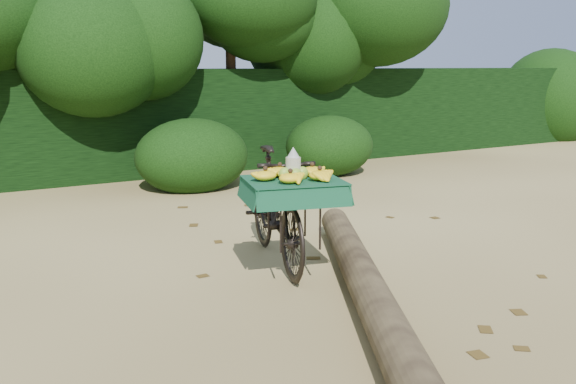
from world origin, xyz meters
TOP-DOWN VIEW (x-y plane):
  - ground at (0.00, 0.00)m, footprint 80.00×80.00m
  - vendor_bicycle at (0.89, 0.48)m, footprint 1.08×1.95m
  - fallen_log at (1.07, -0.68)m, footprint 2.07×3.72m
  - hedge_backdrop at (0.00, 6.30)m, footprint 26.00×1.80m
  - tree_row at (-0.65, 5.50)m, footprint 14.50×2.00m
  - bush_clumps at (0.50, 4.30)m, footprint 8.80×1.70m
  - leaf_litter at (0.00, 0.65)m, footprint 7.00×7.30m

SIDE VIEW (x-z plane):
  - ground at x=0.00m, z-range 0.00..0.00m
  - leaf_litter at x=0.00m, z-range 0.00..0.01m
  - fallen_log at x=1.07m, z-range 0.00..0.29m
  - bush_clumps at x=0.50m, z-range 0.00..0.90m
  - vendor_bicycle at x=0.89m, z-range 0.01..1.12m
  - hedge_backdrop at x=0.00m, z-range 0.00..1.80m
  - tree_row at x=-0.65m, z-range 0.00..4.00m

